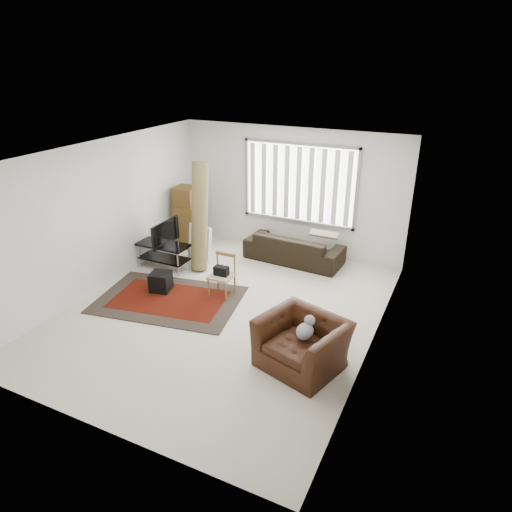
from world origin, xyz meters
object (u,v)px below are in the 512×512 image
Objects in this scene: moving_boxes at (187,219)px; side_chair at (222,273)px; tv_stand at (164,251)px; sofa at (294,244)px; armchair at (302,340)px.

moving_boxes is 2.52m from side_chair.
moving_boxes is (-0.20, 1.21, 0.26)m from tv_stand.
sofa is at bearing 70.47° from side_chair.
tv_stand is 1.25m from moving_boxes.
side_chair is (1.64, -0.49, 0.05)m from tv_stand.
side_chair is at bearing -42.66° from moving_boxes.
tv_stand is 0.77× the size of moving_boxes.
moving_boxes is at bearing 159.00° from armchair.
armchair is (3.67, -1.81, 0.03)m from tv_stand.
armchair is (1.39, -3.28, 0.02)m from sofa.
moving_boxes is at bearing 9.59° from sofa.
side_chair is 2.42m from armchair.
tv_stand is 1.37× the size of side_chair.
sofa is at bearing 129.93° from armchair.
armchair is (3.87, -3.02, -0.22)m from moving_boxes.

